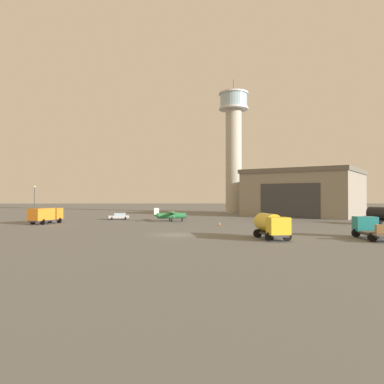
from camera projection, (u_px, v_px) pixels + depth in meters
ground_plane at (175, 235)px, 46.77m from camera, size 400.00×400.00×0.00m
control_tower at (234, 141)px, 109.62m from camera, size 8.69×8.69×39.64m
hangar at (305, 193)px, 92.53m from camera, size 34.64×34.36×11.33m
airplane_green at (171, 215)px, 71.99m from camera, size 6.93×8.87×2.61m
truck_box_orange at (45, 215)px, 65.19m from camera, size 4.57×6.80×2.77m
truck_flatbed_teal at (370, 228)px, 42.69m from camera, size 3.52×7.06×2.46m
truck_fuel_tanker_yellow at (271, 225)px, 42.17m from camera, size 3.58×6.10×2.88m
car_silver at (119, 216)px, 77.04m from camera, size 4.50×2.92×1.37m
light_post_east at (35, 197)px, 93.83m from camera, size 0.44×0.44×7.53m
traffic_cone_near_left at (220, 224)px, 61.19m from camera, size 0.36×0.36×0.62m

